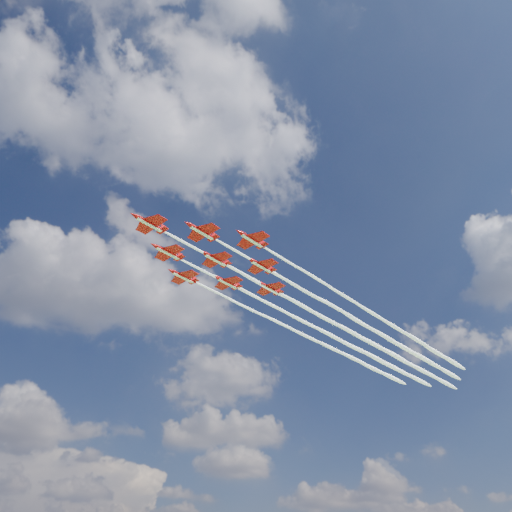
{
  "coord_description": "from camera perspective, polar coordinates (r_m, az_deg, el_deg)",
  "views": [
    {
      "loc": [
        -15.32,
        -111.08,
        5.23
      ],
      "look_at": [
        9.11,
        3.62,
        81.9
      ],
      "focal_mm": 35.0,
      "sensor_mm": 36.0,
      "label": 1
    }
  ],
  "objects": [
    {
      "name": "jet_lead",
      "position": [
        162.04,
        6.1,
        -6.11
      ],
      "size": [
        110.04,
        77.68,
        2.62
      ],
      "rotation": [
        0.0,
        0.0,
        0.61
      ],
      "color": "#A9090A"
    },
    {
      "name": "jet_row2_port",
      "position": [
        166.81,
        10.29,
        -6.58
      ],
      "size": [
        110.04,
        77.68,
        2.62
      ],
      "rotation": [
        0.0,
        0.0,
        0.61
      ],
      "color": "#A9090A"
    },
    {
      "name": "jet_row2_starb",
      "position": [
        173.63,
        6.58,
        -8.0
      ],
      "size": [
        110.04,
        77.68,
        2.62
      ],
      "rotation": [
        0.0,
        0.0,
        0.61
      ],
      "color": "#A9090A"
    },
    {
      "name": "jet_row3_port",
      "position": [
        172.42,
        14.23,
        -6.98
      ],
      "size": [
        110.04,
        77.68,
        2.62
      ],
      "rotation": [
        0.0,
        0.0,
        0.61
      ],
      "color": "#A9090A"
    },
    {
      "name": "jet_row3_centre",
      "position": [
        178.51,
        10.5,
        -8.39
      ],
      "size": [
        110.04,
        77.68,
        2.62
      ],
      "rotation": [
        0.0,
        0.0,
        0.61
      ],
      "color": "#A9090A"
    },
    {
      "name": "jet_row3_starb",
      "position": [
        185.4,
        7.01,
        -9.66
      ],
      "size": [
        110.04,
        77.68,
        2.62
      ],
      "rotation": [
        0.0,
        0.0,
        0.61
      ],
      "color": "#A9090A"
    },
    {
      "name": "jet_row4_port",
      "position": [
        184.17,
        14.2,
        -8.71
      ],
      "size": [
        110.04,
        77.68,
        2.62
      ],
      "rotation": [
        0.0,
        0.0,
        0.61
      ],
      "color": "#A9090A"
    },
    {
      "name": "jet_row4_starb",
      "position": [
        190.37,
        10.68,
        -9.97
      ],
      "size": [
        110.04,
        77.68,
        2.62
      ],
      "rotation": [
        0.0,
        0.0,
        0.61
      ],
      "color": "#A9090A"
    },
    {
      "name": "jet_tail",
      "position": [
        196.07,
        14.17,
        -10.23
      ],
      "size": [
        110.04,
        77.68,
        2.62
      ],
      "rotation": [
        0.0,
        0.0,
        0.61
      ],
      "color": "#A9090A"
    }
  ]
}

